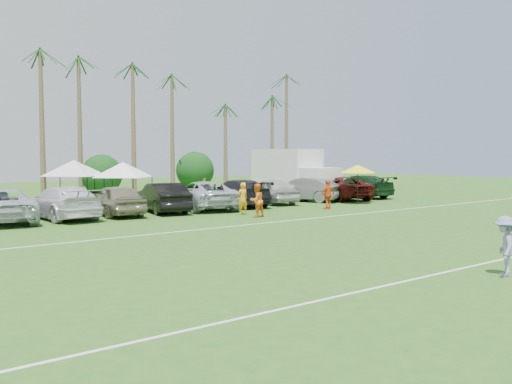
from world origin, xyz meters
TOP-DOWN VIEW (x-y plane):
  - ground at (0.00, 0.00)m, footprint 120.00×120.00m
  - field_lines at (0.00, 8.00)m, footprint 80.00×12.10m
  - palm_tree_5 at (0.00, 38.00)m, footprint 2.40×2.40m
  - palm_tree_6 at (4.00, 38.00)m, footprint 2.40×2.40m
  - palm_tree_7 at (8.00, 38.00)m, footprint 2.40×2.40m
  - palm_tree_8 at (13.00, 38.00)m, footprint 2.40×2.40m
  - palm_tree_9 at (18.00, 38.00)m, footprint 2.40×2.40m
  - palm_tree_10 at (23.00, 38.00)m, footprint 2.40×2.40m
  - palm_tree_11 at (27.00, 38.00)m, footprint 2.40×2.40m
  - bush_tree_2 at (6.00, 39.00)m, footprint 4.00×4.00m
  - bush_tree_3 at (16.00, 39.00)m, footprint 4.00×4.00m
  - sideline_player_a at (5.36, 17.70)m, footprint 0.65×0.43m
  - sideline_player_b at (5.19, 16.23)m, footprint 0.90×0.72m
  - sideline_player_c at (11.17, 16.87)m, footprint 1.06×0.49m
  - box_truck at (15.24, 24.36)m, footprint 2.93×7.20m
  - canopy_tent_left at (-0.32, 27.73)m, footprint 4.25×4.25m
  - canopy_tent_right at (2.03, 25.70)m, footprint 4.08×4.08m
  - market_umbrella at (15.22, 18.13)m, footprint 2.34×2.34m
  - frisbee_player at (1.78, 0.73)m, footprint 1.25×1.13m
  - parked_car_2 at (-6.00, 22.08)m, footprint 3.90×6.53m
  - parked_car_3 at (-3.18, 21.83)m, footprint 2.60×5.94m
  - parked_car_4 at (-0.35, 21.58)m, footprint 2.40×5.13m
  - parked_car_5 at (2.48, 21.52)m, footprint 2.73×5.40m
  - parked_car_6 at (5.30, 21.54)m, footprint 4.32×6.64m
  - parked_car_7 at (8.13, 21.92)m, footprint 3.38×6.18m
  - parked_car_8 at (10.95, 21.93)m, footprint 3.03×5.30m
  - parked_car_9 at (13.78, 21.79)m, footprint 3.55×5.46m
  - parked_car_10 at (16.60, 21.52)m, footprint 3.78×6.49m
  - parked_car_11 at (19.43, 21.79)m, footprint 2.66×5.96m

SIDE VIEW (x-z plane):
  - ground at x=0.00m, z-range 0.00..0.00m
  - field_lines at x=0.00m, z-range 0.00..0.01m
  - frisbee_player at x=1.78m, z-range 0.00..1.68m
  - parked_car_2 at x=-6.00m, z-range 0.00..1.70m
  - parked_car_3 at x=-3.18m, z-range 0.00..1.70m
  - parked_car_4 at x=-0.35m, z-range 0.00..1.70m
  - parked_car_5 at x=2.48m, z-range 0.00..1.70m
  - parked_car_6 at x=5.30m, z-range 0.00..1.70m
  - parked_car_7 at x=8.13m, z-range 0.00..1.70m
  - parked_car_8 at x=10.95m, z-range 0.00..1.70m
  - parked_car_9 at x=13.78m, z-range 0.00..1.70m
  - parked_car_10 at x=16.60m, z-range 0.00..1.70m
  - parked_car_11 at x=19.43m, z-range 0.00..1.70m
  - sideline_player_c at x=11.17m, z-range 0.00..1.78m
  - sideline_player_a at x=5.36m, z-range 0.00..1.78m
  - sideline_player_b at x=5.19m, z-range 0.00..1.78m
  - bush_tree_2 at x=6.00m, z-range -0.20..3.80m
  - bush_tree_3 at x=16.00m, z-range -0.20..3.80m
  - box_truck at x=15.24m, z-range 0.13..3.80m
  - market_umbrella at x=15.22m, z-range 1.03..3.63m
  - canopy_tent_right at x=2.03m, z-range 1.18..4.48m
  - canopy_tent_left at x=-0.32m, z-range 1.23..4.67m
  - palm_tree_8 at x=13.00m, z-range 3.03..11.93m
  - palm_tree_5 at x=0.00m, z-range 3.40..13.30m
  - palm_tree_9 at x=18.00m, z-range 3.40..13.30m
  - palm_tree_6 at x=4.00m, z-range 3.76..14.66m
  - palm_tree_10 at x=23.00m, z-range 3.76..14.66m
  - palm_tree_7 at x=8.00m, z-range 4.11..16.01m
  - palm_tree_11 at x=27.00m, z-range 4.11..16.01m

